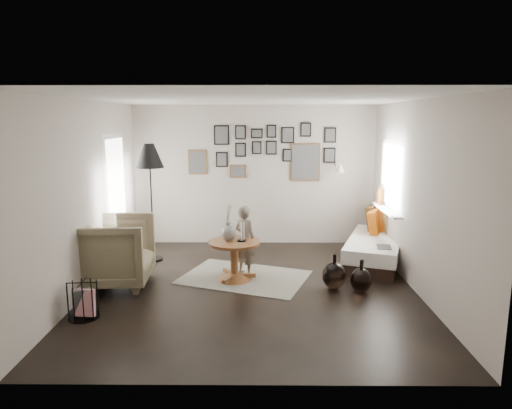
{
  "coord_description": "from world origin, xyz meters",
  "views": [
    {
      "loc": [
        0.1,
        -6.1,
        2.34
      ],
      "look_at": [
        0.05,
        0.5,
        1.1
      ],
      "focal_mm": 32.0,
      "sensor_mm": 36.0,
      "label": 1
    }
  ],
  "objects_px": {
    "child": "(245,240)",
    "armchair": "(113,251)",
    "daybed": "(373,245)",
    "demijohn_small": "(361,280)",
    "vase": "(229,230)",
    "magazine_basket": "(83,301)",
    "floor_lamp": "(150,160)",
    "demijohn_large": "(334,275)",
    "pedestal_table": "(234,262)"
  },
  "relations": [
    {
      "from": "vase",
      "to": "demijohn_small",
      "type": "xyz_separation_m",
      "value": [
        1.84,
        -0.48,
        -0.58
      ]
    },
    {
      "from": "vase",
      "to": "magazine_basket",
      "type": "height_order",
      "value": "vase"
    },
    {
      "from": "floor_lamp",
      "to": "child",
      "type": "xyz_separation_m",
      "value": [
        1.57,
        -0.72,
        -1.14
      ]
    },
    {
      "from": "armchair",
      "to": "magazine_basket",
      "type": "xyz_separation_m",
      "value": [
        -0.01,
        -1.12,
        -0.28
      ]
    },
    {
      "from": "armchair",
      "to": "child",
      "type": "bearing_deg",
      "value": -80.59
    },
    {
      "from": "armchair",
      "to": "child",
      "type": "xyz_separation_m",
      "value": [
        1.87,
        0.45,
        0.05
      ]
    },
    {
      "from": "armchair",
      "to": "demijohn_small",
      "type": "relative_size",
      "value": 2.37
    },
    {
      "from": "armchair",
      "to": "demijohn_large",
      "type": "xyz_separation_m",
      "value": [
        3.13,
        -0.14,
        -0.3
      ]
    },
    {
      "from": "daybed",
      "to": "floor_lamp",
      "type": "xyz_separation_m",
      "value": [
        -3.68,
        0.03,
        1.41
      ]
    },
    {
      "from": "vase",
      "to": "demijohn_large",
      "type": "xyz_separation_m",
      "value": [
        1.49,
        -0.36,
        -0.56
      ]
    },
    {
      "from": "armchair",
      "to": "magazine_basket",
      "type": "bearing_deg",
      "value": 175.22
    },
    {
      "from": "armchair",
      "to": "demijohn_small",
      "type": "bearing_deg",
      "value": -98.43
    },
    {
      "from": "armchair",
      "to": "pedestal_table",
      "type": "bearing_deg",
      "value": -87.46
    },
    {
      "from": "vase",
      "to": "daybed",
      "type": "xyz_separation_m",
      "value": [
        2.34,
        0.92,
        -0.48
      ]
    },
    {
      "from": "child",
      "to": "armchair",
      "type": "bearing_deg",
      "value": 56.15
    },
    {
      "from": "magazine_basket",
      "to": "demijohn_small",
      "type": "bearing_deg",
      "value": 13.71
    },
    {
      "from": "demijohn_small",
      "to": "child",
      "type": "height_order",
      "value": "child"
    },
    {
      "from": "pedestal_table",
      "to": "magazine_basket",
      "type": "xyz_separation_m",
      "value": [
        -1.73,
        -1.32,
        -0.06
      ]
    },
    {
      "from": "daybed",
      "to": "demijohn_large",
      "type": "height_order",
      "value": "daybed"
    },
    {
      "from": "child",
      "to": "magazine_basket",
      "type": "bearing_deg",
      "value": 82.35
    },
    {
      "from": "armchair",
      "to": "magazine_basket",
      "type": "height_order",
      "value": "armchair"
    },
    {
      "from": "demijohn_small",
      "to": "floor_lamp",
      "type": "bearing_deg",
      "value": 155.73
    },
    {
      "from": "demijohn_small",
      "to": "child",
      "type": "distance_m",
      "value": 1.8
    },
    {
      "from": "magazine_basket",
      "to": "child",
      "type": "height_order",
      "value": "child"
    },
    {
      "from": "daybed",
      "to": "magazine_basket",
      "type": "distance_m",
      "value": 4.59
    },
    {
      "from": "daybed",
      "to": "demijohn_small",
      "type": "height_order",
      "value": "daybed"
    },
    {
      "from": "demijohn_large",
      "to": "magazine_basket",
      "type": "bearing_deg",
      "value": -162.81
    },
    {
      "from": "floor_lamp",
      "to": "demijohn_small",
      "type": "distance_m",
      "value": 3.8
    },
    {
      "from": "daybed",
      "to": "child",
      "type": "relative_size",
      "value": 1.85
    },
    {
      "from": "demijohn_large",
      "to": "pedestal_table",
      "type": "bearing_deg",
      "value": 166.3
    },
    {
      "from": "demijohn_small",
      "to": "pedestal_table",
      "type": "bearing_deg",
      "value": 165.24
    },
    {
      "from": "demijohn_large",
      "to": "daybed",
      "type": "bearing_deg",
      "value": 56.27
    },
    {
      "from": "pedestal_table",
      "to": "floor_lamp",
      "type": "relative_size",
      "value": 0.39
    },
    {
      "from": "demijohn_small",
      "to": "child",
      "type": "relative_size",
      "value": 0.42
    },
    {
      "from": "demijohn_large",
      "to": "demijohn_small",
      "type": "relative_size",
      "value": 1.1
    },
    {
      "from": "armchair",
      "to": "magazine_basket",
      "type": "distance_m",
      "value": 1.15
    },
    {
      "from": "pedestal_table",
      "to": "armchair",
      "type": "bearing_deg",
      "value": -173.37
    },
    {
      "from": "pedestal_table",
      "to": "demijohn_small",
      "type": "distance_m",
      "value": 1.82
    },
    {
      "from": "magazine_basket",
      "to": "demijohn_large",
      "type": "xyz_separation_m",
      "value": [
        3.14,
        0.97,
        -0.02
      ]
    },
    {
      "from": "pedestal_table",
      "to": "demijohn_small",
      "type": "bearing_deg",
      "value": -14.76
    },
    {
      "from": "demijohn_large",
      "to": "demijohn_small",
      "type": "xyz_separation_m",
      "value": [
        0.35,
        -0.12,
        -0.02
      ]
    },
    {
      "from": "pedestal_table",
      "to": "demijohn_large",
      "type": "relative_size",
      "value": 1.5
    },
    {
      "from": "child",
      "to": "demijohn_small",
      "type": "bearing_deg",
      "value": -161.27
    },
    {
      "from": "pedestal_table",
      "to": "vase",
      "type": "bearing_deg",
      "value": 165.96
    },
    {
      "from": "vase",
      "to": "demijohn_large",
      "type": "distance_m",
      "value": 1.63
    },
    {
      "from": "vase",
      "to": "armchair",
      "type": "distance_m",
      "value": 1.67
    },
    {
      "from": "floor_lamp",
      "to": "child",
      "type": "distance_m",
      "value": 2.07
    },
    {
      "from": "armchair",
      "to": "floor_lamp",
      "type": "height_order",
      "value": "floor_lamp"
    },
    {
      "from": "vase",
      "to": "child",
      "type": "relative_size",
      "value": 0.5
    },
    {
      "from": "daybed",
      "to": "armchair",
      "type": "distance_m",
      "value": 4.15
    }
  ]
}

